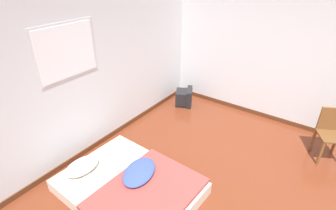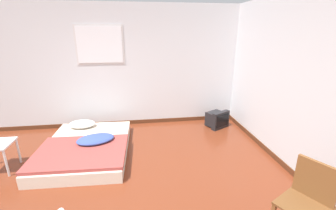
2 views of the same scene
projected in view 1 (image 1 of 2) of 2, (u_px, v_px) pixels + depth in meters
The scene contains 5 objects.
wall_back at pixel (86, 78), 4.07m from camera, with size 7.77×0.08×2.60m.
wall_right at pixel (314, 65), 4.58m from camera, with size 0.08×7.91×2.60m.
mattress_bed at pixel (130, 186), 3.66m from camera, with size 1.48×1.91×0.33m.
crt_tv at pixel (185, 97), 5.92m from camera, with size 0.53×0.50×0.38m.
wooden_chair at pixel (331, 130), 4.20m from camera, with size 0.55×0.55×0.86m.
Camera 1 is at (-2.32, -0.44, 2.89)m, focal length 28.00 mm.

